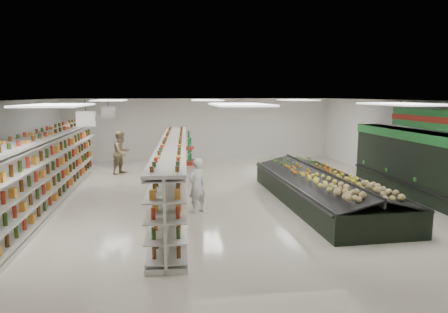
{
  "coord_description": "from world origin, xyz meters",
  "views": [
    {
      "loc": [
        -1.61,
        -13.04,
        3.38
      ],
      "look_at": [
        0.23,
        0.28,
        1.3
      ],
      "focal_mm": 32.0,
      "sensor_mm": 36.0,
      "label": 1
    }
  ],
  "objects": [
    {
      "name": "floor",
      "position": [
        0.0,
        0.0,
        0.0
      ],
      "size": [
        16.0,
        16.0,
        0.0
      ],
      "primitive_type": "plane",
      "color": "beige",
      "rests_on": "ground"
    },
    {
      "name": "ceiling",
      "position": [
        0.0,
        0.0,
        3.2
      ],
      "size": [
        14.0,
        16.0,
        0.02
      ],
      "primitive_type": "cube",
      "color": "white",
      "rests_on": "wall_back"
    },
    {
      "name": "wall_back",
      "position": [
        0.0,
        8.0,
        1.6
      ],
      "size": [
        14.0,
        0.02,
        3.2
      ],
      "primitive_type": "cube",
      "color": "white",
      "rests_on": "floor"
    },
    {
      "name": "wall_front",
      "position": [
        0.0,
        -8.0,
        1.6
      ],
      "size": [
        14.0,
        0.02,
        3.2
      ],
      "primitive_type": "cube",
      "color": "white",
      "rests_on": "floor"
    },
    {
      "name": "wall_right",
      "position": [
        7.0,
        0.0,
        1.6
      ],
      "size": [
        0.02,
        16.0,
        3.2
      ],
      "primitive_type": "cube",
      "color": "white",
      "rests_on": "floor"
    },
    {
      "name": "produce_wall_case",
      "position": [
        6.53,
        -1.5,
        1.24
      ],
      "size": [
        0.93,
        8.0,
        2.2
      ],
      "color": "black",
      "rests_on": "floor"
    },
    {
      "name": "aisle_sign_near",
      "position": [
        -3.8,
        -2.0,
        2.75
      ],
      "size": [
        0.52,
        0.06,
        0.75
      ],
      "color": "white",
      "rests_on": "ceiling"
    },
    {
      "name": "aisle_sign_far",
      "position": [
        -3.8,
        2.0,
        2.75
      ],
      "size": [
        0.52,
        0.06,
        0.75
      ],
      "color": "white",
      "rests_on": "ceiling"
    },
    {
      "name": "hortifruti_banner",
      "position": [
        6.25,
        -1.5,
        2.65
      ],
      "size": [
        0.12,
        3.2,
        0.95
      ],
      "color": "#207A31",
      "rests_on": "ceiling"
    },
    {
      "name": "gondola_left",
      "position": [
        -5.36,
        -0.67,
        1.02
      ],
      "size": [
        1.09,
        12.79,
        2.22
      ],
      "rotation": [
        0.0,
        0.0,
        0.01
      ],
      "color": "silver",
      "rests_on": "floor"
    },
    {
      "name": "gondola_center",
      "position": [
        -1.5,
        -0.29,
        0.88
      ],
      "size": [
        1.29,
        11.12,
        1.92
      ],
      "rotation": [
        0.0,
        0.0,
        -0.04
      ],
      "color": "silver",
      "rests_on": "floor"
    },
    {
      "name": "produce_island",
      "position": [
        3.13,
        -1.34,
        0.48
      ],
      "size": [
        2.76,
        7.15,
        1.06
      ],
      "rotation": [
        0.0,
        0.0,
        0.03
      ],
      "color": "black",
      "rests_on": "floor"
    },
    {
      "name": "soda_endcap",
      "position": [
        -1.05,
        6.41,
        0.74
      ],
      "size": [
        1.32,
        1.02,
        1.52
      ],
      "rotation": [
        0.0,
        0.0,
        -0.19
      ],
      "color": "#A61E13",
      "rests_on": "floor"
    },
    {
      "name": "shopper_main",
      "position": [
        -0.85,
        -1.82,
        0.8
      ],
      "size": [
        0.7,
        0.64,
        1.6
      ],
      "primitive_type": "imported",
      "rotation": [
        0.0,
        0.0,
        3.74
      ],
      "color": "white",
      "rests_on": "floor"
    },
    {
      "name": "shopper_background",
      "position": [
        -3.66,
        4.42,
        0.93
      ],
      "size": [
        0.98,
        1.06,
        1.86
      ],
      "primitive_type": "imported",
      "rotation": [
        0.0,
        0.0,
        0.96
      ],
      "color": "#96845C",
      "rests_on": "floor"
    }
  ]
}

